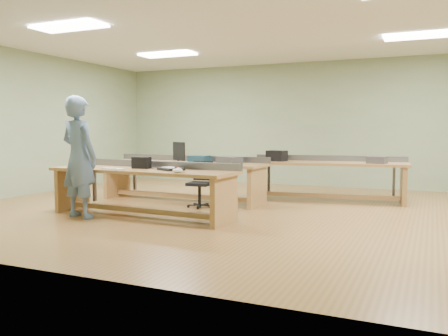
{
  "coord_description": "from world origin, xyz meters",
  "views": [
    {
      "loc": [
        2.76,
        -7.41,
        1.36
      ],
      "look_at": [
        -0.25,
        -0.6,
        0.76
      ],
      "focal_mm": 38.0,
      "sensor_mm": 36.0,
      "label": 1
    }
  ],
  "objects": [
    {
      "name": "trackball_mouse",
      "position": [
        -0.59,
        -1.49,
        0.78
      ],
      "size": [
        0.16,
        0.18,
        0.07
      ],
      "primitive_type": "ellipsoid",
      "rotation": [
        0.0,
        0.0,
        0.13
      ],
      "color": "white",
      "rests_on": "workbench_front"
    },
    {
      "name": "parts_bin_teal",
      "position": [
        -1.31,
        0.62,
        0.81
      ],
      "size": [
        0.37,
        0.28,
        0.13
      ],
      "primitive_type": "cube",
      "rotation": [
        0.0,
        0.0,
        -0.03
      ],
      "color": "#122E3B",
      "rests_on": "workbench_mid"
    },
    {
      "name": "laptop_base",
      "position": [
        -0.9,
        -1.14,
        0.77
      ],
      "size": [
        0.46,
        0.44,
        0.04
      ],
      "primitive_type": "cube",
      "rotation": [
        0.0,
        0.0,
        -0.56
      ],
      "color": "black",
      "rests_on": "workbench_front"
    },
    {
      "name": "task_chair",
      "position": [
        -0.98,
        0.02,
        0.3
      ],
      "size": [
        0.48,
        0.48,
        0.81
      ],
      "rotation": [
        0.0,
        0.0,
        0.09
      ],
      "color": "black",
      "rests_on": "floor"
    },
    {
      "name": "workbench_back",
      "position": [
        0.92,
        1.71,
        0.56
      ],
      "size": [
        3.01,
        1.14,
        0.86
      ],
      "rotation": [
        0.0,
        0.0,
        0.13
      ],
      "color": "#AA7F47",
      "rests_on": "floor"
    },
    {
      "name": "laptop_screen",
      "position": [
        -0.82,
        -1.02,
        1.04
      ],
      "size": [
        0.32,
        0.21,
        0.29
      ],
      "primitive_type": "cube",
      "rotation": [
        0.0,
        0.0,
        -0.56
      ],
      "color": "black",
      "rests_on": "laptop_base"
    },
    {
      "name": "workbench_mid",
      "position": [
        -1.62,
        0.55,
        0.57
      ],
      "size": [
        3.3,
        0.95,
        0.86
      ],
      "rotation": [
        0.0,
        0.0,
        -0.02
      ],
      "color": "#AA7F47",
      "rests_on": "floor"
    },
    {
      "name": "ceiling",
      "position": [
        0.0,
        0.0,
        3.0
      ],
      "size": [
        10.0,
        10.0,
        0.0
      ],
      "primitive_type": "plane",
      "color": "silver",
      "rests_on": "wall_back"
    },
    {
      "name": "camera_bag",
      "position": [
        -1.49,
        -1.06,
        0.84
      ],
      "size": [
        0.29,
        0.21,
        0.18
      ],
      "primitive_type": "cube",
      "rotation": [
        0.0,
        0.0,
        0.15
      ],
      "color": "black",
      "rests_on": "workbench_front"
    },
    {
      "name": "keyboard",
      "position": [
        -1.77,
        -1.43,
        0.76
      ],
      "size": [
        0.44,
        0.26,
        0.02
      ],
      "primitive_type": "cube",
      "rotation": [
        0.0,
        0.0,
        -0.31
      ],
      "color": "silver",
      "rests_on": "workbench_front"
    },
    {
      "name": "fluor_panels",
      "position": [
        0.0,
        0.0,
        2.97
      ],
      "size": [
        6.2,
        3.5,
        0.03
      ],
      "color": "white",
      "rests_on": "ceiling"
    },
    {
      "name": "wall_left",
      "position": [
        -5.0,
        0.0,
        1.5
      ],
      "size": [
        0.04,
        8.0,
        3.0
      ],
      "primitive_type": "cube",
      "color": "gray",
      "rests_on": "floor"
    },
    {
      "name": "floor",
      "position": [
        0.0,
        0.0,
        0.0
      ],
      "size": [
        10.0,
        10.0,
        0.0
      ],
      "primitive_type": "plane",
      "color": "olive",
      "rests_on": "ground"
    },
    {
      "name": "storage_box_back",
      "position": [
        -0.06,
        1.55,
        0.85
      ],
      "size": [
        0.41,
        0.33,
        0.21
      ],
      "primitive_type": "cube",
      "rotation": [
        0.0,
        0.0,
        -0.21
      ],
      "color": "black",
      "rests_on": "workbench_back"
    },
    {
      "name": "parts_bin_grey",
      "position": [
        -0.68,
        0.6,
        0.81
      ],
      "size": [
        0.53,
        0.45,
        0.12
      ],
      "primitive_type": "cube",
      "rotation": [
        0.0,
        0.0,
        -0.43
      ],
      "color": "#363639",
      "rests_on": "workbench_mid"
    },
    {
      "name": "workbench_front",
      "position": [
        -1.41,
        -1.13,
        0.56
      ],
      "size": [
        3.16,
        1.0,
        0.86
      ],
      "rotation": [
        0.0,
        0.0,
        -0.05
      ],
      "color": "#AA7F47",
      "rests_on": "floor"
    },
    {
      "name": "wall_back",
      "position": [
        0.0,
        4.0,
        1.5
      ],
      "size": [
        10.0,
        0.04,
        3.0
      ],
      "primitive_type": "cube",
      "color": "gray",
      "rests_on": "floor"
    },
    {
      "name": "mug",
      "position": [
        -1.77,
        0.58,
        0.8
      ],
      "size": [
        0.13,
        0.13,
        0.1
      ],
      "primitive_type": "imported",
      "rotation": [
        0.0,
        0.0,
        0.0
      ],
      "color": "#363639",
      "rests_on": "workbench_mid"
    },
    {
      "name": "person",
      "position": [
        -2.26,
        -1.62,
        0.94
      ],
      "size": [
        0.76,
        0.56,
        1.89
      ],
      "primitive_type": "imported",
      "rotation": [
        0.0,
        0.0,
        2.97
      ],
      "color": "slate",
      "rests_on": "floor"
    },
    {
      "name": "drinks_can",
      "position": [
        -1.72,
        0.41,
        0.82
      ],
      "size": [
        0.09,
        0.09,
        0.13
      ],
      "primitive_type": "cylinder",
      "rotation": [
        0.0,
        0.0,
        0.33
      ],
      "color": "#B5B5B9",
      "rests_on": "workbench_mid"
    },
    {
      "name": "tray_back",
      "position": [
        1.83,
        1.62,
        0.82
      ],
      "size": [
        0.37,
        0.31,
        0.13
      ],
      "primitive_type": "cube",
      "rotation": [
        0.0,
        0.0,
        -0.22
      ],
      "color": "#363639",
      "rests_on": "workbench_back"
    },
    {
      "name": "wall_front",
      "position": [
        0.0,
        -4.0,
        1.5
      ],
      "size": [
        10.0,
        0.04,
        3.0
      ],
      "primitive_type": "cube",
      "color": "gray",
      "rests_on": "floor"
    }
  ]
}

